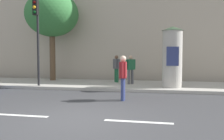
# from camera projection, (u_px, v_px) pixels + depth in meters

# --- Properties ---
(ground_plane) EXTENTS (80.00, 80.00, 0.00)m
(ground_plane) POSITION_uv_depth(u_px,v_px,m) (76.00, 118.00, 6.76)
(ground_plane) COLOR #38383A
(sidewalk_curb) EXTENTS (36.00, 4.00, 0.15)m
(sidewalk_curb) POSITION_uv_depth(u_px,v_px,m) (119.00, 85.00, 13.60)
(sidewalk_curb) COLOR #B2ADA3
(sidewalk_curb) RESTS_ON ground_plane
(lane_markings) EXTENTS (25.80, 0.16, 0.01)m
(lane_markings) POSITION_uv_depth(u_px,v_px,m) (76.00, 118.00, 6.76)
(lane_markings) COLOR silver
(lane_markings) RESTS_ON ground_plane
(building_backdrop) EXTENTS (36.00, 5.00, 10.04)m
(building_backdrop) POSITION_uv_depth(u_px,v_px,m) (131.00, 10.00, 18.18)
(building_backdrop) COLOR #B7A893
(building_backdrop) RESTS_ON ground_plane
(traffic_light) EXTENTS (0.24, 0.45, 4.32)m
(traffic_light) POSITION_uv_depth(u_px,v_px,m) (37.00, 29.00, 12.48)
(traffic_light) COLOR black
(traffic_light) RESTS_ON sidewalk_curb
(poster_column) EXTENTS (1.05, 1.05, 2.96)m
(poster_column) POSITION_uv_depth(u_px,v_px,m) (172.00, 57.00, 12.07)
(poster_column) COLOR #B2ADA3
(poster_column) RESTS_ON sidewalk_curb
(street_tree) EXTENTS (3.26, 3.26, 5.48)m
(street_tree) POSITION_uv_depth(u_px,v_px,m) (52.00, 15.00, 15.21)
(street_tree) COLOR brown
(street_tree) RESTS_ON sidewalk_curb
(pedestrian_with_backpack) EXTENTS (0.26, 0.63, 1.71)m
(pedestrian_with_backpack) POSITION_uv_depth(u_px,v_px,m) (123.00, 74.00, 9.37)
(pedestrian_with_backpack) COLOR navy
(pedestrian_with_backpack) RESTS_ON ground_plane
(pedestrian_near_pole) EXTENTS (0.48, 0.47, 1.55)m
(pedestrian_near_pole) POSITION_uv_depth(u_px,v_px,m) (131.00, 67.00, 13.39)
(pedestrian_near_pole) COLOR #4C4C51
(pedestrian_near_pole) RESTS_ON sidewalk_curb
(pedestrian_with_bag) EXTENTS (0.45, 0.51, 1.56)m
(pedestrian_with_bag) POSITION_uv_depth(u_px,v_px,m) (116.00, 67.00, 14.27)
(pedestrian_with_bag) COLOR #1E5938
(pedestrian_with_bag) RESTS_ON sidewalk_curb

